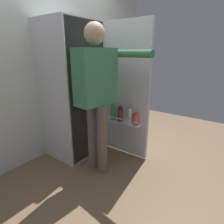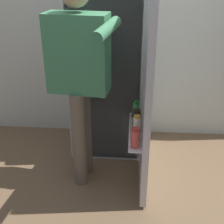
% 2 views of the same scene
% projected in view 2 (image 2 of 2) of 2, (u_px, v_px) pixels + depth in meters
% --- Properties ---
extents(ground_plane, '(5.05, 5.05, 0.00)m').
position_uv_depth(ground_plane, '(103.00, 174.00, 2.81)').
color(ground_plane, brown).
extents(kitchen_wall, '(4.40, 0.10, 2.66)m').
position_uv_depth(kitchen_wall, '(110.00, 11.00, 3.01)').
color(kitchen_wall, beige).
rests_on(kitchen_wall, ground_plane).
extents(refrigerator, '(0.73, 1.25, 1.78)m').
position_uv_depth(refrigerator, '(110.00, 66.00, 2.85)').
color(refrigerator, silver).
rests_on(refrigerator, ground_plane).
extents(person, '(0.57, 0.83, 1.69)m').
position_uv_depth(person, '(80.00, 69.00, 2.34)').
color(person, '#665B4C').
rests_on(person, ground_plane).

